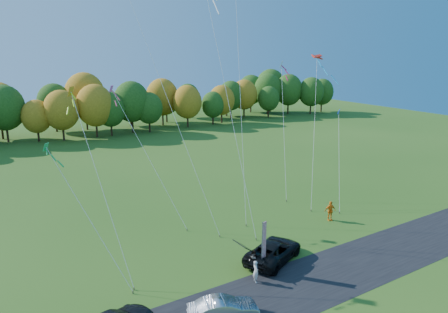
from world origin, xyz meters
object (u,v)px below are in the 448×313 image
silver_sedan (224,310)px  feather_flag (264,241)px  black_suv (273,251)px  person_east (330,211)px

silver_sedan → feather_flag: feather_flag is taller
black_suv → person_east: 10.02m
black_suv → feather_flag: bearing=95.5°
black_suv → person_east: person_east is taller
black_suv → silver_sedan: 8.42m
black_suv → silver_sedan: bearing=96.9°
silver_sedan → person_east: (16.70, 7.60, 0.24)m
black_suv → feather_flag: 2.58m
silver_sedan → feather_flag: size_ratio=1.07×
person_east → feather_flag: bearing=-140.9°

